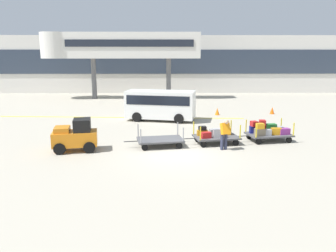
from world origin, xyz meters
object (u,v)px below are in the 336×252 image
Objects in this scene: shuttle_van at (160,103)px; baggage_cart_lead at (160,140)px; baggage_cart_tail at (268,131)px; safety_cone_far at (217,111)px; baggage_handler at (225,133)px; safety_cone_near at (272,110)px; baggage_cart_middle at (215,135)px; baggage_tug at (76,136)px.

baggage_cart_lead is at bearing -89.61° from shuttle_van.
baggage_cart_lead and baggage_cart_tail have the same top height.
baggage_cart_tail reaches higher than safety_cone_far.
baggage_handler is 0.31× the size of shuttle_van.
baggage_handler is 11.51m from safety_cone_near.
baggage_cart_lead is at bearing -132.99° from safety_cone_near.
shuttle_van reaches higher than safety_cone_near.
baggage_cart_middle is at bearing -65.27° from shuttle_van.
safety_cone_far is at bearing 100.87° from baggage_cart_tail.
shuttle_van reaches higher than baggage_cart_lead.
baggage_cart_tail is at bearing -44.78° from shuttle_van.
baggage_handler is at bearing -146.76° from baggage_cart_tail.
baggage_cart_middle is at bearing -99.74° from safety_cone_far.
baggage_cart_lead reaches higher than safety_cone_near.
baggage_handler reaches higher than safety_cone_far.
baggage_handler is 8.26m from shuttle_van.
baggage_cart_tail is 5.60× the size of safety_cone_near.
baggage_cart_tail is 8.81m from safety_cone_near.
baggage_cart_tail is at bearing 10.19° from baggage_cart_middle.
baggage_tug is 4.11× the size of safety_cone_near.
baggage_cart_lead is at bearing 168.08° from baggage_handler.
baggage_tug is at bearing -169.84° from baggage_cart_lead.
baggage_handler is at bearing -76.44° from baggage_cart_middle.
baggage_cart_middle is at bearing 103.56° from baggage_handler.
baggage_cart_middle is (2.89, 0.54, 0.12)m from baggage_cart_lead.
baggage_handler is 2.84× the size of safety_cone_near.
baggage_cart_lead reaches higher than safety_cone_far.
baggage_tug is 0.73× the size of baggage_cart_middle.
safety_cone_near is (8.79, 2.46, -0.96)m from shuttle_van.
baggage_tug reaches higher than baggage_cart_tail.
shuttle_van reaches higher than safety_cone_far.
baggage_cart_tail is at bearing -109.23° from safety_cone_near.
safety_cone_far is at bearing 83.19° from baggage_handler.
baggage_cart_lead is 2.94m from baggage_cart_middle.
baggage_cart_tail is at bearing -79.13° from safety_cone_far.
baggage_cart_lead is 5.60× the size of safety_cone_near.
baggage_tug is 12.85m from safety_cone_far.
safety_cone_near is (5.86, 8.84, -0.19)m from baggage_cart_middle.
shuttle_van is (-0.05, 6.92, 0.89)m from baggage_cart_lead.
baggage_cart_middle is 0.61× the size of shuttle_van.
baggage_cart_tail is 3.20m from baggage_handler.
safety_cone_near is (2.90, 8.31, -0.27)m from baggage_cart_tail.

